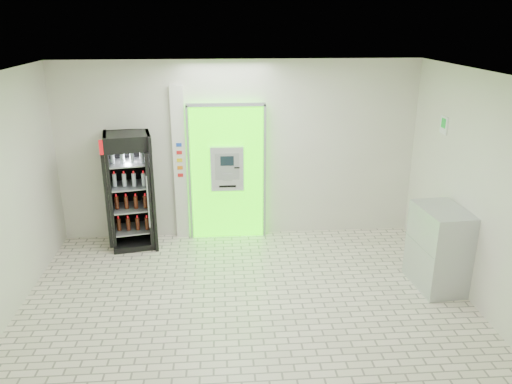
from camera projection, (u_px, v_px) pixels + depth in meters
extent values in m
plane|color=beige|center=(248.00, 311.00, 6.51)|extent=(6.00, 6.00, 0.00)
plane|color=silver|center=(239.00, 151.00, 8.36)|extent=(6.00, 0.00, 6.00)
plane|color=silver|center=(267.00, 323.00, 3.66)|extent=(6.00, 0.00, 6.00)
plane|color=silver|center=(487.00, 197.00, 6.22)|extent=(0.00, 5.00, 5.00)
plane|color=white|center=(246.00, 76.00, 5.51)|extent=(6.00, 6.00, 0.00)
cube|color=#2CFF00|center=(227.00, 172.00, 8.40)|extent=(1.20, 0.12, 2.30)
cube|color=gray|center=(226.00, 105.00, 7.95)|extent=(1.28, 0.04, 0.06)
cube|color=gray|center=(189.00, 174.00, 8.29)|extent=(0.04, 0.04, 2.30)
cube|color=gray|center=(265.00, 173.00, 8.38)|extent=(0.04, 0.04, 2.30)
cube|color=black|center=(234.00, 209.00, 8.57)|extent=(0.62, 0.01, 0.67)
cube|color=black|center=(205.00, 125.00, 8.05)|extent=(0.22, 0.01, 0.18)
cube|color=#B3B6BB|center=(227.00, 169.00, 8.26)|extent=(0.55, 0.12, 0.75)
cube|color=black|center=(227.00, 161.00, 8.15)|extent=(0.22, 0.01, 0.16)
cube|color=gray|center=(227.00, 177.00, 8.24)|extent=(0.16, 0.01, 0.12)
cube|color=black|center=(237.00, 168.00, 8.20)|extent=(0.09, 0.01, 0.02)
cube|color=black|center=(228.00, 186.00, 8.30)|extent=(0.28, 0.01, 0.03)
cube|color=silver|center=(180.00, 164.00, 8.31)|extent=(0.22, 0.10, 2.60)
cube|color=#193FB2|center=(179.00, 145.00, 8.14)|extent=(0.09, 0.01, 0.06)
cube|color=red|center=(179.00, 153.00, 8.19)|extent=(0.09, 0.01, 0.06)
cube|color=yellow|center=(180.00, 160.00, 8.23)|extent=(0.09, 0.01, 0.06)
cube|color=orange|center=(180.00, 168.00, 8.27)|extent=(0.09, 0.01, 0.06)
cube|color=red|center=(180.00, 175.00, 8.32)|extent=(0.09, 0.01, 0.06)
cube|color=black|center=(131.00, 191.00, 8.10)|extent=(0.83, 0.78, 1.91)
cube|color=black|center=(134.00, 185.00, 8.39)|extent=(0.71, 0.19, 1.91)
cube|color=#B1090E|center=(123.00, 146.00, 7.53)|extent=(0.69, 0.14, 0.23)
cube|color=white|center=(123.00, 146.00, 7.52)|extent=(0.39, 0.08, 0.07)
cube|color=black|center=(136.00, 241.00, 8.40)|extent=(0.83, 0.78, 0.10)
cylinder|color=gray|center=(148.00, 202.00, 7.83)|extent=(0.03, 0.03, 0.86)
cube|color=gray|center=(135.00, 229.00, 8.32)|extent=(0.70, 0.66, 0.02)
cube|color=gray|center=(133.00, 207.00, 8.20)|extent=(0.70, 0.66, 0.02)
cube|color=gray|center=(131.00, 185.00, 8.07)|extent=(0.70, 0.66, 0.02)
cube|color=gray|center=(129.00, 163.00, 7.95)|extent=(0.70, 0.66, 0.02)
cube|color=#B3B6BB|center=(439.00, 248.00, 6.94)|extent=(0.65, 0.92, 1.17)
cube|color=gray|center=(419.00, 245.00, 6.90)|extent=(0.07, 0.86, 0.01)
cube|color=white|center=(444.00, 125.00, 7.33)|extent=(0.02, 0.22, 0.26)
cube|color=#0C8B22|center=(443.00, 123.00, 7.32)|extent=(0.00, 0.14, 0.14)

